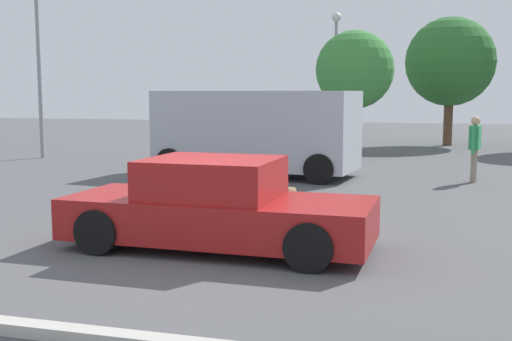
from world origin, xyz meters
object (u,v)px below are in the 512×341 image
Objects in this scene: pedestrian at (475,143)px; van_white at (255,130)px; sedan_foreground at (217,208)px; dog at (289,194)px; light_post_near at (37,13)px; light_post_mid at (336,53)px.

van_white is at bearing 14.55° from pedestrian.
dog is (0.31, 3.38, -0.31)m from sedan_foreground.
pedestrian is at bearing -171.85° from van_white.
pedestrian is 14.71m from light_post_near.
van_white is 13.24m from light_post_mid.
light_post_near is 1.26× the size of light_post_mid.
pedestrian is at bearing 65.35° from sedan_foreground.
dog is at bearing 65.04° from pedestrian.
light_post_mid is at bearing -168.05° from dog.
light_post_mid reaches higher than van_white.
pedestrian is at bearing 148.58° from dog.
light_post_near reaches higher than sedan_foreground.
light_post_mid is (0.25, 12.94, 2.81)m from van_white.
light_post_mid is at bearing -84.63° from van_white.
sedan_foreground is at bearing -86.19° from light_post_mid.
dog is 0.12× the size of van_white.
pedestrian is at bearing -67.09° from light_post_mid.
pedestrian is (5.65, 0.17, -0.25)m from van_white.
light_post_near is at bearing -118.17° from dog.
dog is at bearing 119.46° from van_white.
pedestrian reaches higher than dog.
light_post_mid is at bearing -54.21° from pedestrian.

